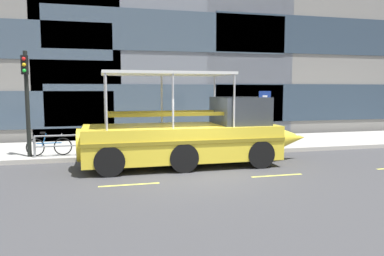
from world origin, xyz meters
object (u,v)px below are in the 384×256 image
object	(u,v)px
duck_tour_boat	(194,136)
pedestrian_near_bow	(234,126)
traffic_light_pole	(27,93)
parking_sign	(264,109)
leaned_bicycle	(49,146)

from	to	relation	value
duck_tour_boat	pedestrian_near_bow	bearing A→B (deg)	47.94
traffic_light_pole	parking_sign	distance (m)	10.29
parking_sign	duck_tour_boat	size ratio (longest dim) A/B	0.29
parking_sign	duck_tour_boat	xyz separation A→B (m)	(-4.12, -2.72, -0.82)
traffic_light_pole	parking_sign	size ratio (longest dim) A/B	1.60
pedestrian_near_bow	traffic_light_pole	bearing A→B (deg)	-174.66
parking_sign	leaned_bicycle	distance (m)	9.62
traffic_light_pole	leaned_bicycle	size ratio (longest dim) A/B	2.36
leaned_bicycle	duck_tour_boat	size ratio (longest dim) A/B	0.20
leaned_bicycle	duck_tour_boat	world-z (taller)	duck_tour_boat
duck_tour_boat	pedestrian_near_bow	xyz separation A→B (m)	(2.75, 3.05, -0.02)
duck_tour_boat	parking_sign	bearing A→B (deg)	33.48
traffic_light_pole	leaned_bicycle	distance (m)	2.24
traffic_light_pole	duck_tour_boat	xyz separation A→B (m)	(6.13, -2.22, -1.57)
traffic_light_pole	duck_tour_boat	bearing A→B (deg)	-19.93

